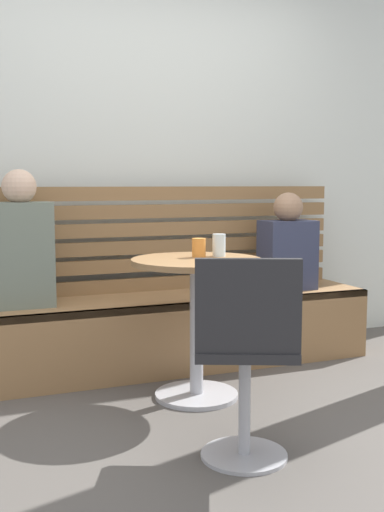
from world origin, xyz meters
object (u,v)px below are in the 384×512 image
person_child_left (287,247)px  cup_glass_tall (219,245)px  white_chair (246,352)px  cafe_table (197,301)px  booth_bench (158,332)px  cup_tumbler_orange (199,248)px  person_adult (21,246)px

person_child_left → cup_glass_tall: bearing=-145.1°
white_chair → cup_glass_tall: bearing=72.6°
cafe_table → cup_glass_tall: (0.15, 0.05, 0.28)m
white_chair → booth_bench: bearing=85.9°
cup_tumbler_orange → cup_glass_tall: cup_glass_tall is taller
person_adult → person_child_left: 1.68m
person_adult → cup_glass_tall: size_ratio=6.38×
white_chair → cafe_table: bearing=81.6°
white_chair → cup_glass_tall: (0.27, 0.86, 0.34)m
person_child_left → white_chair: bearing=-125.9°
person_adult → person_child_left: size_ratio=1.22×
person_adult → cup_glass_tall: person_adult is taller
person_adult → cafe_table: bearing=-36.1°
cafe_table → cup_glass_tall: size_ratio=6.17×
person_child_left → cup_tumbler_orange: person_child_left is taller
cup_glass_tall → person_child_left: bearing=34.9°
person_adult → cup_tumbler_orange: size_ratio=7.65×
cafe_table → person_adult: (-0.81, 0.59, 0.26)m
person_adult → cup_glass_tall: (0.96, -0.54, 0.02)m
booth_bench → person_adult: 0.97m
booth_bench → cup_tumbler_orange: cup_tumbler_orange is taller
cup_tumbler_orange → booth_bench: bearing=96.2°
booth_bench → cup_tumbler_orange: 0.77m
white_chair → person_adult: person_adult is taller
white_chair → person_adult: 1.60m
white_chair → cup_tumbler_orange: white_chair is taller
person_adult → cup_tumbler_orange: person_adult is taller
person_adult → cup_glass_tall: 1.10m
white_chair → person_adult: (-0.69, 1.40, 0.32)m
cafe_table → person_child_left: size_ratio=1.18×
white_chair → cup_glass_tall: 0.96m
booth_bench → cafe_table: cafe_table is taller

